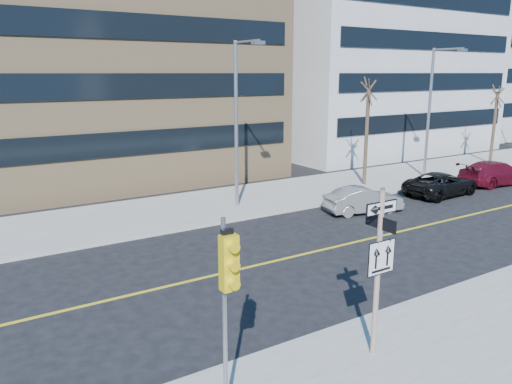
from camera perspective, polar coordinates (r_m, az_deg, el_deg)
ground at (r=14.55m, az=6.00°, el=-13.94°), size 120.00×120.00×0.00m
far_sidewalk at (r=34.80m, az=17.36°, el=1.93°), size 66.00×6.00×0.15m
road_centerline at (r=25.41m, az=22.06°, el=-2.76°), size 40.00×0.14×0.01m
sign_pole at (r=11.85m, az=13.83°, el=-7.92°), size 0.92×0.92×4.06m
traffic_signal at (r=9.23m, az=-3.19°, el=-9.86°), size 0.32×0.45×4.00m
parked_car_b at (r=24.85m, az=12.17°, el=-0.90°), size 2.16×4.05×1.27m
parked_car_c at (r=29.61m, az=20.43°, el=0.88°), size 2.40×4.79×1.30m
parked_car_d at (r=33.72m, az=25.71°, el=1.98°), size 2.55×5.21×1.46m
streetlight_a at (r=24.17m, az=-2.00°, el=8.91°), size 0.55×2.25×8.00m
streetlight_b at (r=33.43m, az=19.55°, el=9.43°), size 0.55×2.25×8.00m
street_tree_west at (r=30.04m, az=12.75°, el=10.96°), size 1.80×1.80×6.35m
street_tree_east at (r=40.42m, az=25.86°, el=9.72°), size 1.80×1.80×5.75m
building_brick at (r=36.59m, az=-16.71°, el=16.58°), size 18.00×18.00×18.00m
building_grey_mid at (r=46.81m, az=11.58°, el=14.23°), size 20.00×16.00×15.00m
building_grey_far at (r=64.75m, az=23.72°, el=13.56°), size 18.00×18.00×16.00m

